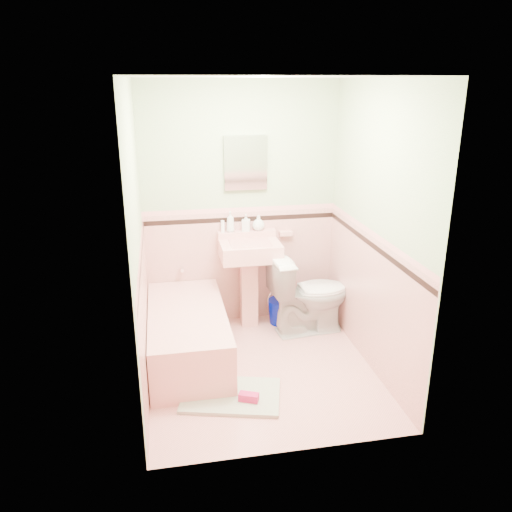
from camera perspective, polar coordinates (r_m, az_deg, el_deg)
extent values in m
plane|color=#EAA099|center=(4.73, 0.58, -12.53)|extent=(2.20, 2.20, 0.00)
plane|color=white|center=(4.03, 0.70, 19.40)|extent=(2.20, 2.20, 0.00)
plane|color=#EFE5C3|center=(5.26, -1.73, 5.55)|extent=(2.50, 0.00, 2.50)
plane|color=#EFE5C3|center=(3.20, 4.51, -3.50)|extent=(2.50, 0.00, 2.50)
plane|color=#EFE5C3|center=(4.14, -13.07, 1.33)|extent=(0.00, 2.50, 2.50)
plane|color=#EFE5C3|center=(4.51, 13.21, 2.76)|extent=(0.00, 2.50, 2.50)
plane|color=#ECA69E|center=(5.43, -1.64, -1.16)|extent=(2.00, 0.00, 2.00)
plane|color=#ECA69E|center=(3.51, 4.18, -13.28)|extent=(2.00, 0.00, 2.00)
plane|color=#ECA69E|center=(4.38, -12.28, -6.80)|extent=(0.00, 2.20, 2.20)
plane|color=#ECA69E|center=(4.72, 12.49, -4.84)|extent=(0.00, 2.20, 2.20)
plane|color=black|center=(5.27, -1.69, 4.13)|extent=(2.00, 0.00, 2.00)
plane|color=black|center=(3.27, 4.37, -5.49)|extent=(2.00, 0.00, 2.00)
plane|color=black|center=(4.18, -12.70, -0.36)|extent=(0.00, 2.20, 2.20)
plane|color=black|center=(4.54, 12.88, 1.17)|extent=(0.00, 2.20, 2.20)
plane|color=pink|center=(5.25, -1.70, 5.19)|extent=(2.00, 0.00, 2.00)
plane|color=pink|center=(3.23, 4.41, -3.87)|extent=(2.00, 0.00, 2.00)
plane|color=pink|center=(4.15, -12.79, 0.95)|extent=(0.00, 2.20, 2.20)
plane|color=pink|center=(4.51, 12.98, 2.38)|extent=(0.00, 2.20, 2.20)
cube|color=pink|center=(4.84, -7.62, -8.86)|extent=(0.70, 1.50, 0.45)
cylinder|color=silver|center=(5.33, -8.28, -1.42)|extent=(0.04, 0.12, 0.04)
cylinder|color=silver|center=(5.25, -0.99, 2.14)|extent=(0.02, 0.02, 0.10)
cube|color=white|center=(5.15, -1.17, 10.38)|extent=(0.43, 0.04, 0.54)
cube|color=pink|center=(5.39, 3.31, 2.56)|extent=(0.13, 0.08, 0.04)
imported|color=#B2B2B2|center=(5.22, -2.89, 3.85)|extent=(0.10, 0.10, 0.21)
imported|color=#B2B2B2|center=(5.24, -1.13, 3.76)|extent=(0.10, 0.10, 0.17)
imported|color=#B2B2B2|center=(5.27, 0.28, 3.75)|extent=(0.17, 0.17, 0.16)
cylinder|color=white|center=(5.22, -3.75, 3.33)|extent=(0.04, 0.04, 0.12)
imported|color=white|center=(5.24, 6.01, -4.21)|extent=(0.85, 0.54, 0.83)
cube|color=#91A186|center=(4.36, -2.79, -15.30)|extent=(0.90, 0.71, 0.03)
cube|color=#BF1E59|center=(4.25, -0.82, -15.49)|extent=(0.18, 0.13, 0.06)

